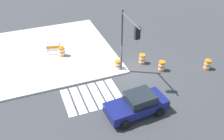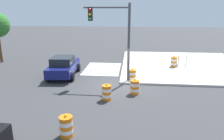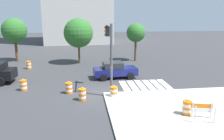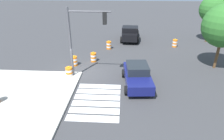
{
  "view_description": "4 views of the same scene",
  "coord_description": "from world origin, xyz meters",
  "px_view_note": "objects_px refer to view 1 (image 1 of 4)",
  "views": [
    {
      "loc": [
        8.02,
        16.37,
        12.72
      ],
      "look_at": [
        2.21,
        1.37,
        1.74
      ],
      "focal_mm": 41.08,
      "sensor_mm": 36.0,
      "label": 1
    },
    {
      "loc": [
        -13.88,
        -0.76,
        5.05
      ],
      "look_at": [
        0.7,
        0.61,
        0.86
      ],
      "focal_mm": 32.61,
      "sensor_mm": 36.0,
      "label": 2
    },
    {
      "loc": [
        -1.61,
        -17.45,
        6.44
      ],
      "look_at": [
        1.04,
        2.33,
        1.41
      ],
      "focal_mm": 36.75,
      "sensor_mm": 36.0,
      "label": 3
    },
    {
      "loc": [
        14.74,
        3.51,
        7.51
      ],
      "look_at": [
        2.0,
        2.73,
        1.38
      ],
      "focal_mm": 30.68,
      "sensor_mm": 36.0,
      "label": 4
    }
  ],
  "objects_px": {
    "sports_car": "(137,104)",
    "traffic_barrel_crosswalk_end": "(207,65)",
    "traffic_barrel_median_near": "(162,66)",
    "traffic_barrel_on_sidewalk": "(62,51)",
    "traffic_light_pole": "(128,36)",
    "traffic_barrel_far_curb": "(142,59)",
    "traffic_barrel_median_far": "(118,65)",
    "construction_barricade": "(54,48)"
  },
  "relations": [
    {
      "from": "construction_barricade",
      "to": "traffic_light_pole",
      "type": "xyz_separation_m",
      "value": [
        -4.92,
        6.0,
        3.19
      ]
    },
    {
      "from": "sports_car",
      "to": "traffic_light_pole",
      "type": "xyz_separation_m",
      "value": [
        -1.02,
        -4.11,
        3.1
      ]
    },
    {
      "from": "traffic_barrel_crosswalk_end",
      "to": "construction_barricade",
      "type": "relative_size",
      "value": 0.74
    },
    {
      "from": "traffic_barrel_far_curb",
      "to": "traffic_barrel_crosswalk_end",
      "type": "bearing_deg",
      "value": 149.38
    },
    {
      "from": "traffic_barrel_on_sidewalk",
      "to": "traffic_light_pole",
      "type": "bearing_deg",
      "value": 128.88
    },
    {
      "from": "traffic_barrel_crosswalk_end",
      "to": "traffic_barrel_on_sidewalk",
      "type": "height_order",
      "value": "traffic_barrel_on_sidewalk"
    },
    {
      "from": "sports_car",
      "to": "traffic_barrel_crosswalk_end",
      "type": "xyz_separation_m",
      "value": [
        -8.2,
        -2.81,
        -0.36
      ]
    },
    {
      "from": "traffic_barrel_on_sidewalk",
      "to": "construction_barricade",
      "type": "xyz_separation_m",
      "value": [
        0.65,
        -0.7,
        0.12
      ]
    },
    {
      "from": "traffic_barrel_median_far",
      "to": "traffic_light_pole",
      "type": "bearing_deg",
      "value": 96.1
    },
    {
      "from": "traffic_barrel_median_far",
      "to": "traffic_barrel_on_sidewalk",
      "type": "relative_size",
      "value": 1.0
    },
    {
      "from": "traffic_barrel_on_sidewalk",
      "to": "traffic_barrel_median_near",
      "type": "bearing_deg",
      "value": 144.82
    },
    {
      "from": "traffic_barrel_median_far",
      "to": "traffic_barrel_median_near",
      "type": "bearing_deg",
      "value": 156.5
    },
    {
      "from": "traffic_barrel_median_near",
      "to": "traffic_barrel_on_sidewalk",
      "type": "relative_size",
      "value": 1.0
    },
    {
      "from": "traffic_barrel_median_near",
      "to": "traffic_barrel_far_curb",
      "type": "bearing_deg",
      "value": -57.44
    },
    {
      "from": "traffic_barrel_crosswalk_end",
      "to": "construction_barricade",
      "type": "xyz_separation_m",
      "value": [
        12.1,
        -7.3,
        0.27
      ]
    },
    {
      "from": "traffic_barrel_crosswalk_end",
      "to": "traffic_light_pole",
      "type": "relative_size",
      "value": 0.19
    },
    {
      "from": "sports_car",
      "to": "traffic_barrel_far_curb",
      "type": "distance_m",
      "value": 6.6
    },
    {
      "from": "traffic_barrel_median_near",
      "to": "traffic_light_pole",
      "type": "xyz_separation_m",
      "value": [
        3.34,
        -0.07,
        3.46
      ]
    },
    {
      "from": "sports_car",
      "to": "traffic_barrel_crosswalk_end",
      "type": "height_order",
      "value": "sports_car"
    },
    {
      "from": "traffic_barrel_crosswalk_end",
      "to": "traffic_light_pole",
      "type": "distance_m",
      "value": 8.08
    },
    {
      "from": "sports_car",
      "to": "traffic_light_pole",
      "type": "height_order",
      "value": "traffic_light_pole"
    },
    {
      "from": "traffic_light_pole",
      "to": "traffic_barrel_median_far",
      "type": "bearing_deg",
      "value": -83.9
    },
    {
      "from": "traffic_light_pole",
      "to": "traffic_barrel_far_curb",
      "type": "bearing_deg",
      "value": -144.84
    },
    {
      "from": "sports_car",
      "to": "traffic_barrel_far_curb",
      "type": "height_order",
      "value": "sports_car"
    },
    {
      "from": "traffic_barrel_median_near",
      "to": "traffic_light_pole",
      "type": "distance_m",
      "value": 4.81
    },
    {
      "from": "construction_barricade",
      "to": "traffic_light_pole",
      "type": "relative_size",
      "value": 0.25
    },
    {
      "from": "sports_car",
      "to": "traffic_barrel_on_sidewalk",
      "type": "xyz_separation_m",
      "value": [
        3.25,
        -9.41,
        -0.21
      ]
    },
    {
      "from": "traffic_barrel_far_curb",
      "to": "traffic_light_pole",
      "type": "bearing_deg",
      "value": 35.16
    },
    {
      "from": "traffic_barrel_median_near",
      "to": "traffic_barrel_on_sidewalk",
      "type": "distance_m",
      "value": 9.31
    },
    {
      "from": "traffic_barrel_far_curb",
      "to": "construction_barricade",
      "type": "relative_size",
      "value": 0.74
    },
    {
      "from": "traffic_barrel_far_curb",
      "to": "traffic_light_pole",
      "type": "relative_size",
      "value": 0.19
    },
    {
      "from": "traffic_barrel_median_far",
      "to": "traffic_light_pole",
      "type": "relative_size",
      "value": 0.19
    },
    {
      "from": "sports_car",
      "to": "traffic_barrel_on_sidewalk",
      "type": "bearing_deg",
      "value": -70.95
    },
    {
      "from": "traffic_light_pole",
      "to": "traffic_barrel_median_near",
      "type": "bearing_deg",
      "value": 178.82
    },
    {
      "from": "traffic_barrel_median_near",
      "to": "traffic_barrel_on_sidewalk",
      "type": "height_order",
      "value": "traffic_barrel_on_sidewalk"
    },
    {
      "from": "traffic_barrel_on_sidewalk",
      "to": "traffic_barrel_far_curb",
      "type": "bearing_deg",
      "value": 150.55
    },
    {
      "from": "traffic_barrel_on_sidewalk",
      "to": "traffic_light_pole",
      "type": "distance_m",
      "value": 7.56
    },
    {
      "from": "sports_car",
      "to": "traffic_barrel_far_curb",
      "type": "xyz_separation_m",
      "value": [
        -3.29,
        -5.71,
        -0.36
      ]
    },
    {
      "from": "traffic_barrel_far_curb",
      "to": "traffic_light_pole",
      "type": "height_order",
      "value": "traffic_light_pole"
    },
    {
      "from": "traffic_barrel_far_curb",
      "to": "construction_barricade",
      "type": "distance_m",
      "value": 8.43
    },
    {
      "from": "traffic_barrel_median_near",
      "to": "traffic_barrel_on_sidewalk",
      "type": "xyz_separation_m",
      "value": [
        7.61,
        -5.36,
        0.15
      ]
    },
    {
      "from": "sports_car",
      "to": "traffic_barrel_crosswalk_end",
      "type": "distance_m",
      "value": 8.68
    }
  ]
}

